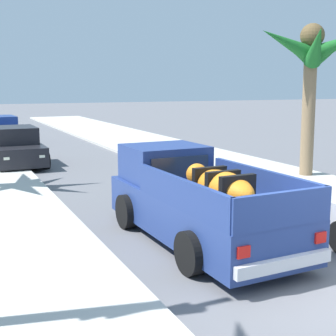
# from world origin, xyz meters

# --- Properties ---
(ground_plane) EXTENTS (160.00, 160.00, 0.00)m
(ground_plane) POSITION_xyz_m (0.00, 0.00, 0.00)
(ground_plane) COLOR slate
(sidewalk_right) EXTENTS (4.76, 60.00, 0.12)m
(sidewalk_right) POSITION_xyz_m (4.63, 12.00, 0.06)
(sidewalk_right) COLOR beige
(sidewalk_right) RESTS_ON ground
(curb_right) EXTENTS (0.16, 60.00, 0.10)m
(curb_right) POSITION_xyz_m (3.65, 12.00, 0.05)
(curb_right) COLOR silver
(curb_right) RESTS_ON ground
(pickup_truck) EXTENTS (2.31, 5.26, 1.80)m
(pickup_truck) POSITION_xyz_m (-0.35, 3.54, 0.81)
(pickup_truck) COLOR navy
(pickup_truck) RESTS_ON ground
(car_left_near) EXTENTS (2.19, 4.33, 1.54)m
(car_left_near) POSITION_xyz_m (-2.36, 21.96, 0.71)
(car_left_near) COLOR navy
(car_left_near) RESTS_ON ground
(car_left_mid) EXTENTS (2.03, 4.26, 1.54)m
(car_left_mid) POSITION_xyz_m (-2.46, 14.61, 0.71)
(car_left_mid) COLOR black
(car_left_mid) RESTS_ON ground
(palm_tree_left_mid) EXTENTS (3.82, 3.59, 5.15)m
(palm_tree_left_mid) POSITION_xyz_m (6.24, 7.69, 4.09)
(palm_tree_left_mid) COLOR #846B4C
(palm_tree_left_mid) RESTS_ON ground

